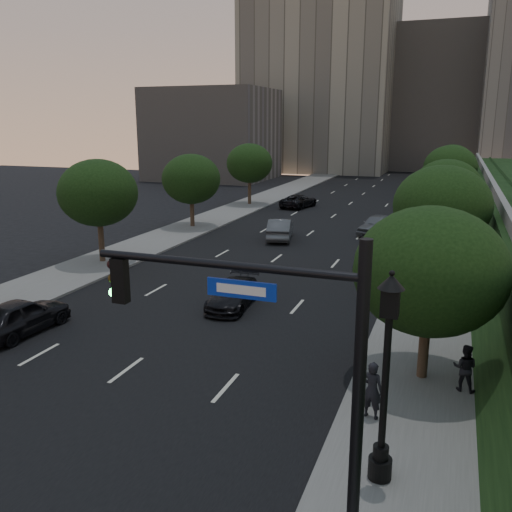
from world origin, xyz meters
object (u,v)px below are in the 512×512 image
at_px(traffic_signal_mast, 301,404).
at_px(sedan_near_right, 233,294).
at_px(sedan_mid_left, 280,229).
at_px(sedan_near_left, 20,316).
at_px(sedan_far_right, 377,225).
at_px(street_lamp, 385,388).
at_px(pedestrian_b, 465,368).
at_px(sedan_far_left, 299,201).
at_px(pedestrian_c, 433,296).
at_px(pedestrian_a, 372,390).

bearing_deg(traffic_signal_mast, sedan_near_right, 117.19).
bearing_deg(sedan_mid_left, sedan_near_left, 65.43).
bearing_deg(sedan_far_right, street_lamp, -68.62).
relative_size(traffic_signal_mast, pedestrian_b, 4.30).
xyz_separation_m(street_lamp, sedan_mid_left, (-11.31, 27.27, -1.81)).
xyz_separation_m(traffic_signal_mast, pedestrian_b, (3.26, 8.90, -2.71)).
bearing_deg(sedan_far_left, street_lamp, 120.99).
height_order(sedan_mid_left, pedestrian_b, pedestrian_b).
distance_m(sedan_near_left, pedestrian_c, 18.73).
xyz_separation_m(sedan_mid_left, sedan_near_right, (2.63, -16.02, -0.18)).
bearing_deg(pedestrian_c, sedan_near_right, -17.69).
relative_size(sedan_near_left, sedan_far_left, 0.92).
bearing_deg(street_lamp, sedan_far_right, 98.01).
height_order(traffic_signal_mast, sedan_far_left, traffic_signal_mast).
bearing_deg(pedestrian_a, sedan_far_right, -70.48).
relative_size(traffic_signal_mast, sedan_mid_left, 1.40).
bearing_deg(sedan_far_right, sedan_mid_left, -133.45).
height_order(sedan_mid_left, pedestrian_c, pedestrian_c).
height_order(sedan_far_right, pedestrian_c, pedestrian_c).
xyz_separation_m(traffic_signal_mast, street_lamp, (1.24, 3.24, -1.04)).
bearing_deg(pedestrian_a, pedestrian_c, -85.07).
xyz_separation_m(sedan_near_left, pedestrian_c, (16.62, 8.65, 0.14)).
relative_size(street_lamp, pedestrian_a, 3.10).
xyz_separation_m(traffic_signal_mast, sedan_near_right, (-7.44, 14.49, -3.03)).
height_order(traffic_signal_mast, sedan_mid_left, traffic_signal_mast).
relative_size(sedan_near_left, sedan_mid_left, 0.94).
distance_m(sedan_mid_left, sedan_far_right, 8.18).
relative_size(sedan_near_right, pedestrian_a, 2.45).
height_order(sedan_near_right, pedestrian_c, pedestrian_c).
height_order(street_lamp, sedan_far_left, street_lamp).
distance_m(sedan_near_left, sedan_mid_left, 22.94).
height_order(street_lamp, sedan_mid_left, street_lamp).
relative_size(sedan_far_left, sedan_near_right, 1.14).
distance_m(sedan_far_right, pedestrian_c, 19.00).
distance_m(sedan_far_left, pedestrian_c, 33.47).
bearing_deg(pedestrian_a, street_lamp, 114.73).
xyz_separation_m(sedan_mid_left, pedestrian_b, (13.33, -21.61, 0.14)).
xyz_separation_m(traffic_signal_mast, sedan_near_left, (-14.71, 8.05, -2.87)).
distance_m(sedan_far_left, sedan_near_right, 32.62).
bearing_deg(traffic_signal_mast, sedan_near_left, 151.32).
relative_size(sedan_far_left, sedan_far_right, 1.06).
relative_size(pedestrian_b, pedestrian_c, 1.03).
height_order(sedan_far_left, sedan_near_right, sedan_far_left).
xyz_separation_m(sedan_near_left, sedan_far_right, (11.49, 26.94, 0.02)).
relative_size(sedan_far_left, pedestrian_c, 3.23).
distance_m(sedan_mid_left, pedestrian_c, 18.28).
relative_size(sedan_mid_left, sedan_far_left, 0.98).
bearing_deg(sedan_far_right, pedestrian_b, -62.67).
relative_size(sedan_near_left, sedan_far_right, 0.98).
height_order(sedan_near_left, pedestrian_b, pedestrian_b).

